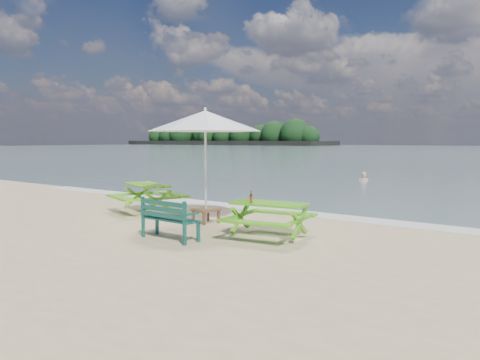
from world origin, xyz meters
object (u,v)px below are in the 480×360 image
Objects in this scene: picnic_table_left at (148,199)px; park_bench at (170,227)px; picnic_table_right at (269,221)px; beer_bottle at (251,199)px; side_table at (206,215)px; swimmer at (363,187)px; patio_umbrella at (205,121)px.

park_bench reaches higher than picnic_table_left.
picnic_table_right is 7.44× the size of beer_bottle.
side_table is (2.48, -0.34, -0.20)m from picnic_table_left.
beer_bottle reaches higher than side_table.
park_bench is 5.18× the size of beer_bottle.
swimmer is at bearing 103.25° from beer_bottle.
beer_bottle is at bearing -76.75° from swimmer.
side_table is at bearing 97.13° from patio_umbrella.
picnic_table_right is at bearing -10.38° from picnic_table_left.
park_bench is (-1.53, -1.37, -0.10)m from picnic_table_right.
side_table is 0.42× the size of swimmer.
picnic_table_right is 3.11m from patio_umbrella.
park_bench is at bearing -82.08° from swimmer.
park_bench reaches higher than swimmer.
side_table is at bearing 166.76° from picnic_table_right.
picnic_table_right reaches higher than swimmer.
beer_bottle is at bearing 41.04° from park_bench.
picnic_table_right is at bearing 41.71° from park_bench.
beer_bottle is at bearing -22.16° from patio_umbrella.
swimmer reaches higher than side_table.
park_bench is at bearing -138.96° from beer_bottle.
picnic_table_right reaches higher than side_table.
park_bench is at bearing -70.73° from side_table.
picnic_table_right is (4.67, -0.86, -0.03)m from picnic_table_left.
picnic_table_left is 1.48× the size of swimmer.
side_table is 2.32m from patio_umbrella.
swimmer is (0.93, 13.58, -0.72)m from picnic_table_left.
picnic_table_right is at bearing -13.24° from side_table.
picnic_table_right is 1.23× the size of swimmer.
park_bench is 15.97m from swimmer.
swimmer is at bearing 97.92° from park_bench.
swimmer is (-3.73, 14.44, -0.69)m from picnic_table_right.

